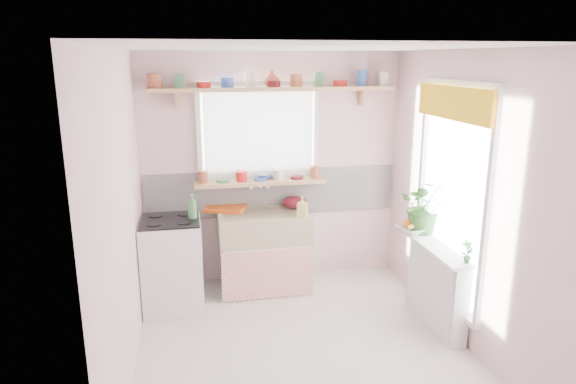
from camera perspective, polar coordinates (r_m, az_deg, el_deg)
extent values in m
plane|color=beige|center=(4.60, 1.84, -17.16)|extent=(3.20, 3.20, 0.00)
plane|color=white|center=(3.91, 2.14, 15.73)|extent=(3.20, 3.20, 0.00)
plane|color=silver|center=(5.60, -1.77, 2.54)|extent=(2.80, 0.00, 2.80)
plane|color=silver|center=(2.66, 10.06, -11.85)|extent=(2.80, 0.00, 2.80)
plane|color=silver|center=(4.01, -17.91, -3.11)|extent=(0.00, 3.20, 3.20)
plane|color=silver|center=(4.60, 19.21, -0.99)|extent=(0.00, 3.20, 3.20)
cube|color=white|center=(5.65, -1.72, 0.03)|extent=(2.74, 0.03, 0.50)
cube|color=pink|center=(5.70, -1.70, -1.93)|extent=(2.74, 0.02, 0.12)
cube|color=white|center=(5.51, -3.34, 6.53)|extent=(1.20, 0.01, 1.00)
cube|color=white|center=(5.44, -3.24, 6.44)|extent=(1.15, 0.02, 0.95)
cube|color=white|center=(4.77, 17.96, -0.36)|extent=(0.01, 1.10, 1.90)
cube|color=yellow|center=(4.59, 17.82, 9.40)|extent=(0.03, 1.20, 0.28)
cube|color=white|center=(5.59, -2.70, -7.99)|extent=(0.85, 0.55, 0.55)
cube|color=#EC5645|center=(5.34, -2.24, -9.13)|extent=(0.95, 0.02, 0.53)
cube|color=#C1B28D|center=(5.44, -2.76, -3.85)|extent=(0.95, 0.55, 0.30)
cylinder|color=silver|center=(5.57, -3.19, 0.86)|extent=(0.03, 0.22, 0.03)
cube|color=white|center=(5.25, -12.71, -7.85)|extent=(0.58, 0.58, 0.90)
cube|color=black|center=(5.09, -13.00, -3.11)|extent=(0.56, 0.56, 0.02)
cylinder|color=black|center=(4.96, -14.66, -3.51)|extent=(0.14, 0.14, 0.01)
cylinder|color=black|center=(4.95, -11.43, -3.36)|extent=(0.14, 0.14, 0.01)
cylinder|color=black|center=(5.23, -14.51, -2.57)|extent=(0.14, 0.14, 0.01)
cylinder|color=black|center=(5.22, -11.44, -2.42)|extent=(0.14, 0.14, 0.01)
cube|color=white|center=(5.01, 16.21, -10.13)|extent=(0.15, 0.90, 0.75)
cube|color=white|center=(4.85, 16.21, -6.04)|extent=(0.22, 0.95, 0.03)
cube|color=tan|center=(5.49, -3.09, 1.09)|extent=(1.40, 0.22, 0.04)
cube|color=tan|center=(5.36, -1.60, 11.38)|extent=(2.52, 0.24, 0.04)
cylinder|color=#A55133|center=(5.29, -14.59, 11.75)|extent=(0.11, 0.11, 0.12)
cylinder|color=#3F7F4C|center=(5.28, -11.99, 11.89)|extent=(0.11, 0.11, 0.12)
cylinder|color=red|center=(5.28, -9.36, 11.69)|extent=(0.11, 0.11, 0.06)
cylinder|color=#3359A5|center=(5.30, -6.76, 12.11)|extent=(0.11, 0.11, 0.12)
cylinder|color=silver|center=(5.32, -4.17, 12.19)|extent=(0.11, 0.11, 0.12)
cylinder|color=#590F14|center=(5.36, -1.61, 11.91)|extent=(0.11, 0.11, 0.06)
cylinder|color=#A55133|center=(5.40, 0.91, 12.26)|extent=(0.11, 0.11, 0.12)
cylinder|color=#3F7F4C|center=(5.46, 3.39, 12.26)|extent=(0.11, 0.11, 0.12)
cylinder|color=red|center=(5.52, 5.81, 11.93)|extent=(0.11, 0.11, 0.06)
cylinder|color=#3359A5|center=(5.59, 8.19, 12.20)|extent=(0.11, 0.11, 0.12)
cylinder|color=silver|center=(5.68, 10.49, 12.14)|extent=(0.11, 0.11, 0.12)
cylinder|color=#A55133|center=(5.42, -9.60, 1.60)|extent=(0.11, 0.11, 0.12)
cylinder|color=#3F7F4C|center=(5.43, -7.42, 1.70)|extent=(0.11, 0.11, 0.12)
cylinder|color=red|center=(5.46, -5.25, 1.50)|extent=(0.11, 0.11, 0.06)
cylinder|color=#3359A5|center=(5.47, -3.10, 1.91)|extent=(0.11, 0.11, 0.12)
cylinder|color=silver|center=(5.51, -0.97, 2.00)|extent=(0.11, 0.11, 0.12)
cylinder|color=#590F14|center=(5.55, 1.13, 1.79)|extent=(0.11, 0.11, 0.06)
cylinder|color=#A55133|center=(5.59, 3.20, 2.18)|extent=(0.11, 0.11, 0.12)
cube|color=#D15312|center=(5.54, -6.93, -1.76)|extent=(0.49, 0.43, 0.04)
ellipsoid|color=maroon|center=(5.57, 0.83, -1.12)|extent=(0.31, 0.31, 0.12)
imported|color=#346428|center=(5.13, 15.01, -1.50)|extent=(0.59, 0.55, 0.54)
imported|color=silver|center=(5.15, 13.63, -4.07)|extent=(0.37, 0.37, 0.07)
imported|color=#29662A|center=(4.52, 19.31, -6.29)|extent=(0.12, 0.10, 0.20)
imported|color=#E7D167|center=(5.24, 1.60, -1.61)|extent=(0.13, 0.13, 0.21)
imported|color=silver|center=(5.54, -3.07, 1.87)|extent=(0.13, 0.13, 0.09)
imported|color=#334AA8|center=(5.55, -2.66, 1.73)|extent=(0.19, 0.19, 0.05)
imported|color=#B05236|center=(5.41, -1.79, 12.51)|extent=(0.20, 0.20, 0.17)
imported|color=#44884B|center=(5.05, -10.59, -1.59)|extent=(0.11, 0.11, 0.24)
sphere|color=orange|center=(5.13, 13.67, -3.45)|extent=(0.08, 0.08, 0.08)
sphere|color=orange|center=(5.18, 14.14, -3.30)|extent=(0.08, 0.08, 0.08)
sphere|color=orange|center=(5.12, 13.07, -3.42)|extent=(0.08, 0.08, 0.08)
cylinder|color=yellow|center=(5.09, 14.12, -3.49)|extent=(0.18, 0.04, 0.10)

